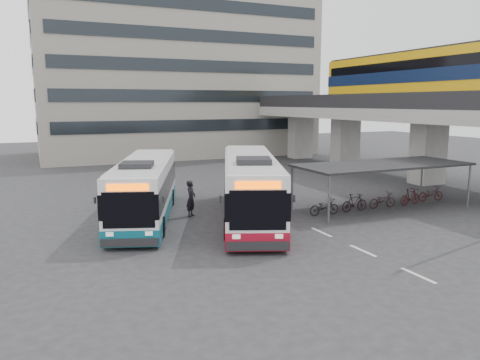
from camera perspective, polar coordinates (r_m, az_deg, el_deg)
name	(u,v)px	position (r m, az deg, el deg)	size (l,w,h in m)	color
ground	(274,239)	(20.86, 4.11, -7.13)	(120.00, 120.00, 0.00)	#28282B
viaduct	(407,99)	(38.56, 19.67, 9.33)	(8.00, 32.00, 9.68)	gray
bike_shelter	(382,181)	(27.69, 16.89, -0.16)	(10.00, 4.00, 2.54)	#595B60
office_block	(174,44)	(56.20, -8.07, 16.05)	(30.00, 15.00, 25.00)	gray
road_markings	(363,251)	(19.79, 14.74, -8.34)	(0.15, 7.60, 0.01)	beige
bus_main	(250,188)	(23.91, 1.23, -0.94)	(6.87, 11.99, 3.52)	white
bus_teal	(145,189)	(24.55, -11.46, -1.12)	(5.94, 11.27, 3.28)	white
pedestrian	(191,199)	(24.66, -5.99, -2.27)	(0.70, 0.46, 1.92)	black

